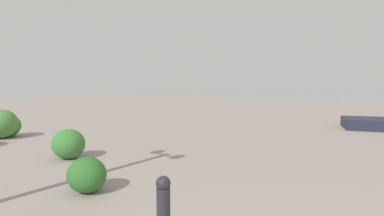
{
  "coord_description": "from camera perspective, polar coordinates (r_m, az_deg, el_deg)",
  "views": [
    {
      "loc": [
        0.09,
        1.14,
        1.63
      ],
      "look_at": [
        8.7,
        -7.22,
        0.68
      ],
      "focal_mm": 28.5,
      "sensor_mm": 36.0,
      "label": 1
    }
  ],
  "objects": [
    {
      "name": "shrub_round",
      "position": [
        10.93,
        -31.23,
        -2.86
      ],
      "size": [
        0.82,
        0.73,
        0.69
      ],
      "color": "#387533",
      "rests_on": "ground"
    },
    {
      "name": "shrub_low",
      "position": [
        4.93,
        -19.09,
        -11.72
      ],
      "size": [
        0.63,
        0.56,
        0.53
      ],
      "color": "#2D6628",
      "rests_on": "ground"
    },
    {
      "name": "shrub_tall",
      "position": [
        10.76,
        -32.1,
        -2.53
      ],
      "size": [
        1.02,
        0.92,
        0.87
      ],
      "color": "#477F38",
      "rests_on": "ground"
    },
    {
      "name": "shrub_wide",
      "position": [
        7.2,
        -22.11,
        -6.25
      ],
      "size": [
        0.76,
        0.68,
        0.65
      ],
      "color": "#387533",
      "rests_on": "ground"
    }
  ]
}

